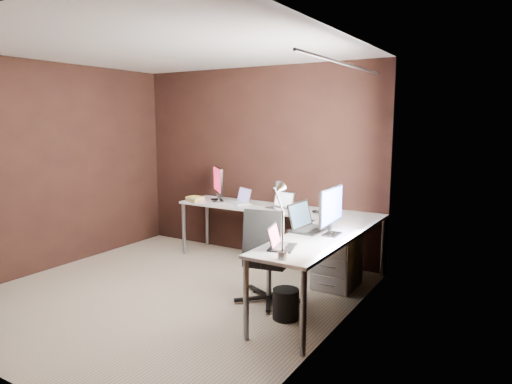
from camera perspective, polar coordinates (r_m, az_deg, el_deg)
room at (r=4.52m, az=-7.67°, el=2.09°), size 3.60×3.60×2.50m
desk at (r=5.15m, az=3.67°, el=-3.75°), size 2.65×2.25×0.73m
drawer_pedestal at (r=5.12m, az=10.10°, el=-8.35°), size 0.42×0.50×0.60m
monitor_left at (r=6.16m, az=-4.78°, el=1.25°), size 0.39×0.38×0.45m
monitor_right at (r=4.37m, az=9.38°, el=-1.98°), size 0.14×0.56×0.46m
laptop_white at (r=5.97m, az=-1.89°, el=-1.02°), size 0.35×0.32×0.20m
laptop_silver at (r=5.62m, az=3.16°, el=-1.65°), size 0.35×0.29×0.21m
laptop_black_big at (r=4.58m, az=6.27°, el=-3.99°), size 0.32×0.43×0.27m
laptop_black_small at (r=3.92m, az=2.94°, el=-6.39°), size 0.27×0.33×0.20m
book_stack at (r=6.16m, az=-7.62°, el=-0.89°), size 0.27×0.24×0.07m
mouse_left at (r=6.18m, az=-7.02°, el=-0.99°), size 0.09×0.06×0.03m
mouse_corner at (r=5.40m, az=7.47°, el=-2.45°), size 0.10×0.07×0.04m
desk_lamp at (r=3.63m, az=2.97°, el=-2.22°), size 0.19×0.23×0.60m
office_chair at (r=4.64m, az=1.47°, el=-10.27°), size 0.54×0.55×0.97m
wastebasket at (r=4.32m, az=3.74°, el=-13.80°), size 0.30×0.30×0.28m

